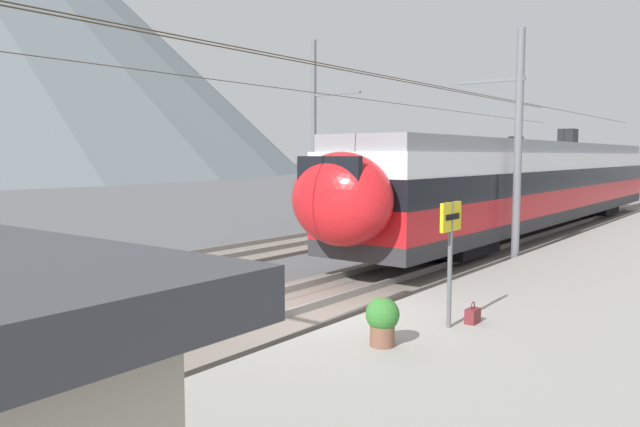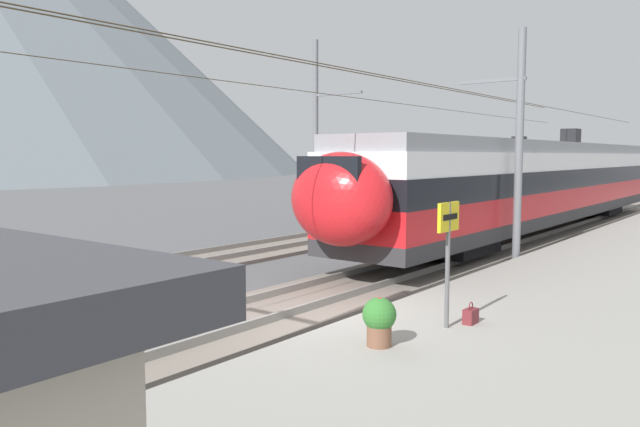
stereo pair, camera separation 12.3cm
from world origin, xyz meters
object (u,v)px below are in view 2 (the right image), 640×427
Objects in this scene: train_near_platform at (535,182)px; potted_plant_platform_edge at (379,318)px; platform_sign at (448,236)px; catenary_mast_mid at (514,141)px; catenary_mast_far_side at (319,133)px; train_far_track at (493,174)px; handbag_near_sign at (471,316)px.

train_near_platform reaches higher than potted_plant_platform_edge.
potted_plant_platform_edge is at bearing 167.26° from platform_sign.
catenary_mast_mid reaches higher than train_near_platform.
catenary_mast_mid is 10.20m from catenary_mast_far_side.
train_far_track is at bearing -8.38° from catenary_mast_far_side.
potted_plant_platform_edge is (-1.61, 0.36, -1.17)m from platform_sign.
train_far_track is at bearing 20.77° from platform_sign.
train_far_track is 0.53× the size of catenary_mast_far_side.
train_near_platform is 16.17m from platform_sign.
train_near_platform is at bearing -149.61° from train_far_track.
catenary_mast_mid is 9.20m from platform_sign.
handbag_near_sign is 0.51× the size of potted_plant_platform_edge.
catenary_mast_mid is at bearing 9.85° from potted_plant_platform_edge.
train_near_platform is at bearing 14.96° from handbag_near_sign.
platform_sign is at bearing -166.26° from train_near_platform.
catenary_mast_far_side is 17.93m from potted_plant_platform_edge.
train_far_track is 27.72m from platform_sign.
catenary_mast_mid is 120.45× the size of handbag_near_sign.
catenary_mast_mid reaches higher than potted_plant_platform_edge.
catenary_mast_mid is 61.59× the size of potted_plant_platform_edge.
train_far_track is 18.87m from catenary_mast_mid.
catenary_mast_far_side is at bearing 73.65° from catenary_mast_mid.
train_near_platform is 36.89× the size of potted_plant_platform_edge.
catenary_mast_mid is 10.93m from potted_plant_platform_edge.
train_far_track is (10.22, 5.99, -0.00)m from train_near_platform.
platform_sign is at bearing 155.72° from handbag_near_sign.
catenary_mast_mid is at bearing 16.14° from handbag_near_sign.
catenary_mast_far_side is 16.92m from handbag_near_sign.
train_near_platform is at bearing 11.35° from potted_plant_platform_edge.
catenary_mast_far_side reaches higher than catenary_mast_mid.
train_near_platform is 17.72m from potted_plant_platform_edge.
train_far_track is 14.61m from catenary_mast_far_side.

